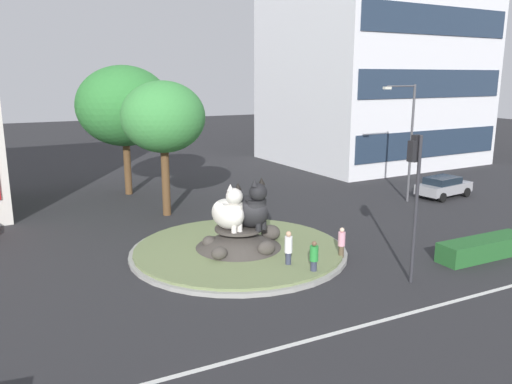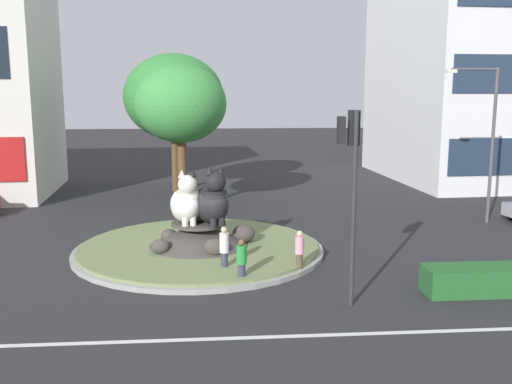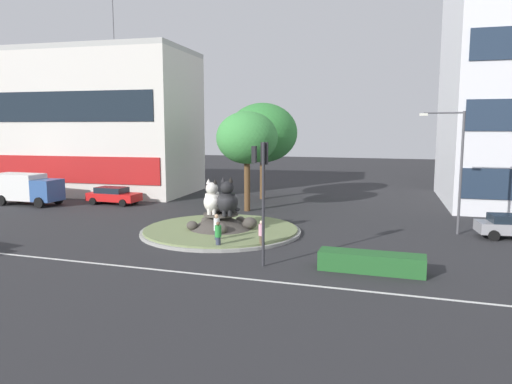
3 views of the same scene
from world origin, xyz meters
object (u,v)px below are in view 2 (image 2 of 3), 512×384
pedestrian_pink_shirt (299,251)px  cat_statue_white (186,203)px  broadleaf_tree_behind_island (174,97)px  streetlight_arm (487,133)px  pedestrian_green_shirt (242,261)px  cat_statue_black (212,202)px  pedestrian_white_shirt (224,249)px  second_tree_near_tower (181,104)px  traffic_light_mast (352,166)px

pedestrian_pink_shirt → cat_statue_white: bearing=-40.8°
cat_statue_white → pedestrian_pink_shirt: size_ratio=1.47×
broadleaf_tree_behind_island → pedestrian_pink_shirt: broadleaf_tree_behind_island is taller
streetlight_arm → pedestrian_green_shirt: size_ratio=4.86×
pedestrian_pink_shirt → cat_statue_black: bearing=-47.1°
pedestrian_pink_shirt → pedestrian_green_shirt: size_ratio=1.00×
pedestrian_white_shirt → pedestrian_pink_shirt: bearing=176.8°
pedestrian_pink_shirt → second_tree_near_tower: bearing=-71.8°
cat_statue_black → pedestrian_green_shirt: cat_statue_black is taller
traffic_light_mast → broadleaf_tree_behind_island: bearing=13.6°
pedestrian_pink_shirt → pedestrian_green_shirt: same height
broadleaf_tree_behind_island → pedestrian_pink_shirt: 19.38m
cat_statue_white → broadleaf_tree_behind_island: (-1.33, 14.76, 4.10)m
cat_statue_black → streetlight_arm: (13.50, 4.40, 2.36)m
cat_statue_black → traffic_light_mast: 7.63m
pedestrian_pink_shirt → streetlight_arm: bearing=-149.8°
cat_statue_black → second_tree_near_tower: (-1.59, 8.33, 3.70)m
broadleaf_tree_behind_island → pedestrian_pink_shirt: size_ratio=5.65×
broadleaf_tree_behind_island → pedestrian_white_shirt: 18.69m
traffic_light_mast → pedestrian_white_shirt: size_ratio=3.38×
broadleaf_tree_behind_island → pedestrian_green_shirt: size_ratio=5.65×
cat_statue_black → broadleaf_tree_behind_island: broadleaf_tree_behind_island is taller
cat_statue_black → pedestrian_white_shirt: 3.04m
cat_statue_black → streetlight_arm: bearing=88.7°
traffic_light_mast → streetlight_arm: 14.00m
cat_statue_black → pedestrian_pink_shirt: cat_statue_black is taller
traffic_light_mast → second_tree_near_tower: (-5.74, 14.34, 1.51)m
pedestrian_pink_shirt → pedestrian_white_shirt: bearing=-6.4°
pedestrian_white_shirt → pedestrian_green_shirt: size_ratio=1.12×
streetlight_arm → pedestrian_green_shirt: streetlight_arm is taller
cat_statue_white → pedestrian_green_shirt: cat_statue_white is taller
second_tree_near_tower → pedestrian_white_shirt: size_ratio=4.49×
pedestrian_white_shirt → cat_statue_white: bearing=-65.4°
cat_statue_white → traffic_light_mast: (5.19, -6.21, 2.26)m
traffic_light_mast → second_tree_near_tower: size_ratio=0.75×
traffic_light_mast → streetlight_arm: size_ratio=0.78×
traffic_light_mast → second_tree_near_tower: second_tree_near_tower is taller
cat_statue_white → pedestrian_pink_shirt: cat_statue_white is taller
traffic_light_mast → pedestrian_green_shirt: (-3.18, 2.12, -3.51)m
cat_statue_white → second_tree_near_tower: 8.98m
cat_statue_black → pedestrian_pink_shirt: size_ratio=1.63×
cat_statue_white → streetlight_arm: 15.33m
traffic_light_mast → broadleaf_tree_behind_island: (-6.52, 20.97, 1.84)m
streetlight_arm → second_tree_near_tower: bearing=-17.0°
cat_statue_white → second_tree_near_tower: size_ratio=0.29×
streetlight_arm → pedestrian_white_shirt: size_ratio=4.33×
second_tree_near_tower → pedestrian_white_shirt: (2.00, -11.10, -4.89)m
pedestrian_white_shirt → streetlight_arm: bearing=-152.8°
cat_statue_black → second_tree_near_tower: size_ratio=0.32×
traffic_light_mast → pedestrian_pink_shirt: (-1.02, 3.16, -3.50)m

